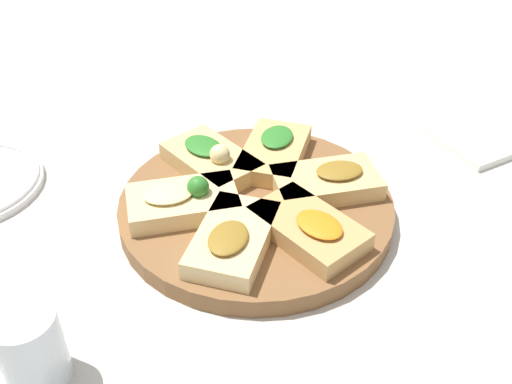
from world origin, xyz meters
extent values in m
plane|color=beige|center=(0.00, 0.00, 0.00)|extent=(3.00, 3.00, 0.00)
cylinder|color=brown|center=(0.00, 0.00, 0.01)|extent=(0.36, 0.36, 0.03)
cube|color=#DBB775|center=(-0.03, -0.09, 0.04)|extent=(0.12, 0.16, 0.02)
ellipsoid|color=olive|center=(-0.04, -0.11, 0.05)|extent=(0.06, 0.07, 0.01)
cube|color=tan|center=(0.06, -0.07, 0.04)|extent=(0.15, 0.16, 0.02)
ellipsoid|color=#2D7A28|center=(0.07, -0.08, 0.05)|extent=(0.07, 0.08, 0.01)
cube|color=#DBB775|center=(0.09, 0.01, 0.04)|extent=(0.15, 0.10, 0.02)
ellipsoid|color=#2D7A28|center=(0.11, 0.02, 0.05)|extent=(0.07, 0.05, 0.01)
sphere|color=beige|center=(0.07, 0.01, 0.06)|extent=(0.03, 0.03, 0.03)
cube|color=#E5C689|center=(0.03, 0.09, 0.04)|extent=(0.12, 0.16, 0.02)
ellipsoid|color=beige|center=(0.04, 0.11, 0.05)|extent=(0.06, 0.07, 0.01)
sphere|color=#2D7A28|center=(0.02, 0.07, 0.06)|extent=(0.03, 0.03, 0.03)
cube|color=#E5C689|center=(-0.06, 0.07, 0.04)|extent=(0.15, 0.16, 0.02)
ellipsoid|color=olive|center=(-0.07, 0.08, 0.05)|extent=(0.07, 0.08, 0.01)
cube|color=tan|center=(-0.09, -0.01, 0.04)|extent=(0.15, 0.10, 0.02)
ellipsoid|color=orange|center=(-0.11, -0.02, 0.05)|extent=(0.07, 0.05, 0.01)
cylinder|color=silver|center=(-0.10, 0.32, 0.04)|extent=(0.06, 0.06, 0.09)
cube|color=white|center=(-0.04, -0.38, 0.01)|extent=(0.13, 0.11, 0.01)
camera|label=1|loc=(-0.52, 0.33, 0.50)|focal=42.00mm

